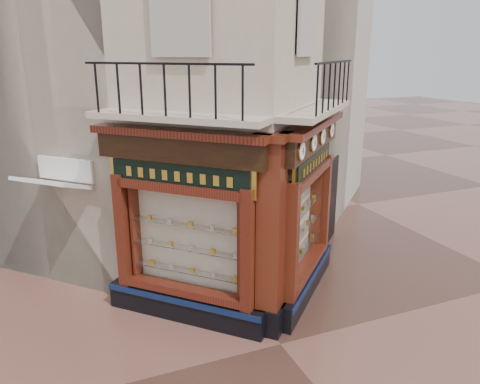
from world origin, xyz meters
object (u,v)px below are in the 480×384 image
clock_b (313,143)px  signboard_left (179,176)px  clock_a (301,151)px  awning (65,296)px  corner_pilaster (271,240)px  clock_d (331,130)px  signboard_right (313,162)px  clock_c (322,136)px

clock_b → signboard_left: size_ratio=0.16×
clock_a → signboard_left: clock_a is taller
clock_a → awning: bearing=99.3°
corner_pilaster → signboard_left: size_ratio=1.76×
clock_b → clock_d: (1.19, 1.19, 0.00)m
clock_b → clock_a: bearing=180.0°
clock_b → clock_d: clock_b is taller
clock_a → clock_b: bearing=0.0°
awning → signboard_left: (2.26, -2.00, 3.10)m
clock_a → signboard_right: size_ratio=0.18×
awning → clock_d: bearing=-146.6°
clock_c → awning: (-5.45, 1.88, -3.62)m
clock_b → clock_d: 1.68m
corner_pilaster → signboard_right: 2.12m
corner_pilaster → clock_b: (1.17, 0.57, 1.67)m
awning → signboard_right: (5.18, -2.00, 3.10)m
signboard_left → signboard_right: signboard_left is taller
corner_pilaster → clock_c: corner_pilaster is taller
clock_a → awning: clock_a is taller
clock_a → signboard_right: 1.50m
clock_d → signboard_right: size_ratio=0.17×
corner_pilaster → clock_c: bearing=-11.9°
clock_d → signboard_left: size_ratio=0.16×
corner_pilaster → signboard_right: corner_pilaster is taller
clock_a → signboard_left: size_ratio=0.16×
clock_a → signboard_right: (0.92, 1.07, -0.52)m
signboard_left → signboard_right: bearing=-135.0°
clock_c → corner_pilaster: bearing=168.1°
clock_a → clock_c: size_ratio=0.98×
clock_c → clock_d: size_ratio=1.07×
awning → clock_a: bearing=-170.7°
awning → signboard_left: signboard_left is taller
clock_b → awning: (-4.89, 2.44, -3.62)m
signboard_left → signboard_right: 2.92m
clock_c → clock_d: 0.90m
corner_pilaster → clock_d: bearing=-8.3°
awning → signboard_right: bearing=-156.1°
corner_pilaster → clock_b: corner_pilaster is taller
awning → clock_b: bearing=-161.5°
clock_d → signboard_left: bearing=146.0°
clock_c → signboard_right: 0.60m
clock_a → clock_d: 2.57m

